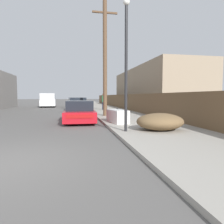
% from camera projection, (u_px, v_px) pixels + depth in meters
% --- Properties ---
extents(ground_plane, '(220.00, 220.00, 0.00)m').
position_uv_depth(ground_plane, '(3.00, 165.00, 4.50)').
color(ground_plane, '#595654').
extents(sidewalk_curb, '(4.20, 63.00, 0.12)m').
position_uv_depth(sidewalk_curb, '(100.00, 107.00, 28.50)').
color(sidewalk_curb, '#9E998E').
rests_on(sidewalk_curb, ground).
extents(discarded_fridge, '(0.95, 1.86, 0.72)m').
position_uv_depth(discarded_fridge, '(117.00, 116.00, 10.90)').
color(discarded_fridge, white).
rests_on(discarded_fridge, sidewalk_curb).
extents(parked_sports_car_red, '(1.89, 4.76, 1.28)m').
position_uv_depth(parked_sports_car_red, '(80.00, 112.00, 12.23)').
color(parked_sports_car_red, red).
rests_on(parked_sports_car_red, ground).
extents(car_parked_mid, '(2.20, 4.70, 1.42)m').
position_uv_depth(car_parked_mid, '(77.00, 105.00, 20.82)').
color(car_parked_mid, silver).
rests_on(car_parked_mid, ground).
extents(car_parked_far, '(1.80, 4.52, 1.35)m').
position_uv_depth(car_parked_far, '(76.00, 102.00, 29.72)').
color(car_parked_far, gray).
rests_on(car_parked_far, ground).
extents(pickup_truck, '(2.40, 5.40, 1.94)m').
position_uv_depth(pickup_truck, '(48.00, 100.00, 28.65)').
color(pickup_truck, silver).
rests_on(pickup_truck, ground).
extents(utility_pole, '(1.80, 0.30, 8.16)m').
position_uv_depth(utility_pole, '(105.00, 58.00, 14.36)').
color(utility_pole, brown).
rests_on(utility_pole, sidewalk_curb).
extents(street_lamp, '(0.26, 0.26, 5.22)m').
position_uv_depth(street_lamp, '(126.00, 57.00, 7.92)').
color(street_lamp, '#232326').
rests_on(street_lamp, sidewalk_curb).
extents(brush_pile, '(2.01, 1.72, 0.72)m').
position_uv_depth(brush_pile, '(160.00, 122.00, 8.42)').
color(brush_pile, brown).
rests_on(brush_pile, sidewalk_curb).
extents(wooden_fence, '(0.08, 41.27, 1.64)m').
position_uv_depth(wooden_fence, '(121.00, 101.00, 24.08)').
color(wooden_fence, brown).
rests_on(wooden_fence, sidewalk_curb).
extents(building_right_house, '(6.00, 18.95, 5.22)m').
position_uv_depth(building_right_house, '(153.00, 89.00, 27.28)').
color(building_right_house, gray).
rests_on(building_right_house, ground).
extents(pedestrian, '(0.34, 0.34, 1.75)m').
position_uv_depth(pedestrian, '(103.00, 101.00, 21.13)').
color(pedestrian, '#282D42').
rests_on(pedestrian, sidewalk_curb).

